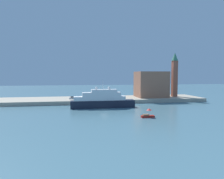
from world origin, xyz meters
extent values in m
plane|color=slate|center=(0.00, 0.00, 0.00)|extent=(400.00, 400.00, 0.00)
cube|color=#ADA38E|center=(0.00, 26.92, 0.90)|extent=(110.00, 21.84, 1.79)
cube|color=black|center=(0.18, 6.00, 1.57)|extent=(26.72, 4.26, 3.13)
cube|color=white|center=(-1.16, 6.00, 3.99)|extent=(21.38, 3.92, 1.71)
cube|color=white|center=(-0.36, 6.00, 5.67)|extent=(16.03, 3.58, 1.65)
cube|color=white|center=(0.71, 6.00, 7.10)|extent=(10.69, 3.24, 1.22)
cylinder|color=silver|center=(0.18, 6.00, 9.63)|extent=(0.16, 0.16, 3.84)
sphere|color=white|center=(2.85, 6.00, 8.26)|extent=(1.10, 1.10, 1.10)
sphere|color=white|center=(-2.49, 6.00, 8.26)|extent=(1.10, 1.10, 1.10)
cube|color=#B22319|center=(11.83, -16.55, 0.33)|extent=(4.32, 1.40, 0.66)
cube|color=#8C6647|center=(11.18, -16.55, 0.88)|extent=(1.90, 1.12, 0.45)
cylinder|color=#B2B2B2|center=(12.26, -16.55, 1.50)|extent=(0.06, 0.06, 1.68)
cone|color=red|center=(12.26, -16.55, 2.65)|extent=(1.73, 1.73, 0.61)
cube|color=#9E664C|center=(29.37, 27.52, 8.65)|extent=(15.92, 13.19, 13.72)
cube|color=#93513D|center=(42.81, 27.29, 11.64)|extent=(2.65, 2.65, 19.70)
cone|color=#387A5B|center=(42.81, 27.29, 23.66)|extent=(3.45, 3.45, 4.35)
cube|color=silver|center=(-11.91, 24.62, 2.17)|extent=(4.55, 1.73, 0.76)
cube|color=#262D33|center=(-12.14, 24.62, 2.83)|extent=(2.73, 1.55, 0.56)
cylinder|color=#4C4C4C|center=(-8.21, 18.80, 2.53)|extent=(0.36, 0.36, 1.47)
sphere|color=tan|center=(-8.21, 18.80, 3.38)|extent=(0.24, 0.24, 0.24)
cylinder|color=black|center=(2.69, 17.68, 2.22)|extent=(0.53, 0.53, 0.86)
camera|label=1|loc=(-11.12, -80.38, 13.81)|focal=33.55mm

